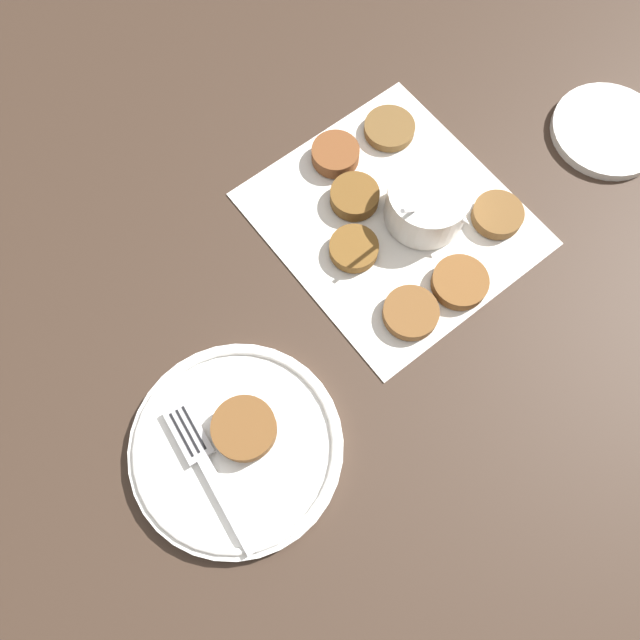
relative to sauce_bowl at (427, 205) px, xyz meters
The scene contains 14 objects.
ground_plane 0.04m from the sauce_bowl, 112.71° to the right, with size 4.00×4.00×0.00m, color #38281E.
napkin 0.05m from the sauce_bowl, 133.07° to the right, with size 0.35×0.33×0.00m.
sauce_bowl is the anchor object (origin of this frame).
fritter_0 0.10m from the sauce_bowl, 108.60° to the right, with size 0.06×0.06×0.01m.
fritter_1 0.10m from the sauce_bowl, 27.48° to the right, with size 0.07×0.07×0.02m.
fritter_2 0.13m from the sauce_bowl, 58.45° to the right, with size 0.06×0.06×0.01m.
fritter_3 0.13m from the sauce_bowl, behind, with size 0.06×0.06×0.02m.
fritter_4 0.13m from the sauce_bowl, 149.04° to the left, with size 0.06×0.06×0.01m.
fritter_5 0.09m from the sauce_bowl, 39.17° to the left, with size 0.06×0.06×0.02m.
fritter_6 0.09m from the sauce_bowl, 151.55° to the right, with size 0.06×0.06×0.02m.
serving_plate 0.35m from the sauce_bowl, 85.54° to the right, with size 0.22×0.22×0.02m.
fritter_on_plate 0.33m from the sauce_bowl, 85.84° to the right, with size 0.07×0.07×0.02m.
fork 0.38m from the sauce_bowl, 87.93° to the right, with size 0.17×0.07×0.00m.
extra_saucer 0.27m from the sauce_bowl, 68.48° to the left, with size 0.14×0.14×0.01m.
Camera 1 is at (0.17, -0.35, 0.67)m, focal length 35.00 mm.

